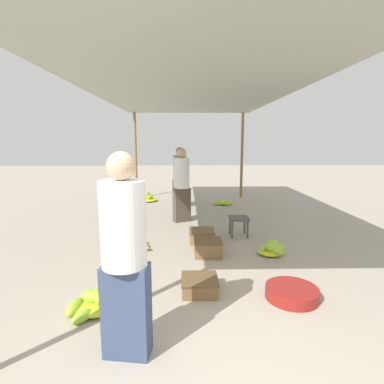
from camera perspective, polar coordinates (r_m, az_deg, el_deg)
The scene contains 16 objects.
canopy_post_back_left at distance 9.20m, azimuth -10.68°, elevation 6.79°, with size 0.08×0.08×2.55m, color olive.
canopy_post_back_right at distance 9.23m, azimuth 9.49°, elevation 6.83°, with size 0.08×0.08×2.55m, color olive.
canopy_tarp at distance 5.59m, azimuth -0.18°, elevation 18.59°, with size 3.60×7.48×0.04m, color #9EA399.
vendor_foreground at distance 2.39m, azimuth -12.73°, elevation -11.51°, with size 0.39×0.39×1.63m.
stool at distance 5.49m, azimuth 8.90°, elevation -5.41°, with size 0.34×0.34×0.35m.
basin_black at distance 3.62m, azimuth 18.46°, elevation -17.76°, with size 0.57×0.57×0.13m.
banana_pile_left_0 at distance 3.41m, azimuth -18.39°, elevation -19.34°, with size 0.51×0.65×0.21m.
banana_pile_left_1 at distance 4.95m, azimuth -11.36°, elevation -9.81°, with size 0.64×0.57×0.22m.
banana_pile_left_2 at distance 8.69m, azimuth -8.47°, elevation -1.10°, with size 0.55×0.48×0.27m.
banana_pile_right_0 at distance 8.19m, azimuth 6.04°, elevation -2.04°, with size 0.54×0.44×0.14m.
banana_pile_right_1 at distance 4.75m, azimuth 14.75°, elevation -10.39°, with size 0.40×0.45×0.23m.
crate_near at distance 4.59m, azimuth 3.03°, elevation -10.52°, with size 0.42×0.42×0.24m.
crate_mid at distance 5.16m, azimuth 1.86°, elevation -8.35°, with size 0.42×0.42×0.21m.
crate_far at distance 3.56m, azimuth 1.46°, elevation -17.30°, with size 0.41×0.41×0.17m.
shopper_walking_mid at distance 6.33m, azimuth -1.99°, elevation 1.56°, with size 0.44×0.44×1.57m.
shopper_walking_far at distance 7.80m, azimuth -2.33°, elevation 3.03°, with size 0.43×0.43×1.56m.
Camera 1 is at (-0.10, -1.68, 1.69)m, focal length 28.00 mm.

